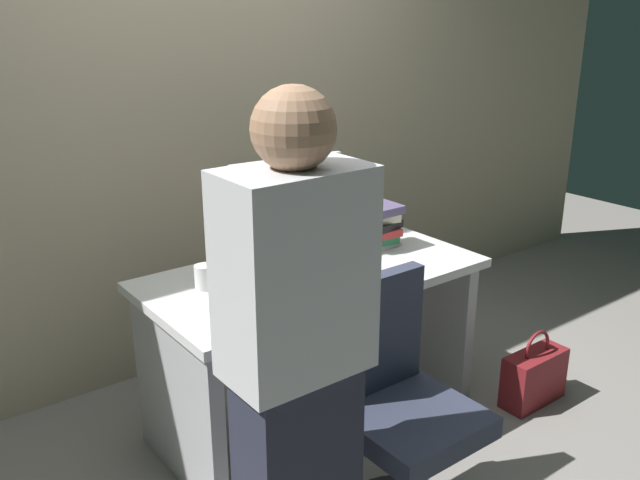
# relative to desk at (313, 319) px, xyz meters

# --- Properties ---
(ground_plane) EXTENTS (9.00, 9.00, 0.00)m
(ground_plane) POSITION_rel_desk_xyz_m (0.00, 0.00, -0.51)
(ground_plane) COLOR gray
(wall_back) EXTENTS (6.40, 0.10, 3.00)m
(wall_back) POSITION_rel_desk_xyz_m (0.00, 0.91, 0.99)
(wall_back) COLOR tan
(wall_back) RESTS_ON ground
(desk) EXTENTS (1.45, 0.75, 0.75)m
(desk) POSITION_rel_desk_xyz_m (0.00, 0.00, 0.00)
(desk) COLOR white
(desk) RESTS_ON ground
(office_chair) EXTENTS (0.52, 0.52, 0.94)m
(office_chair) POSITION_rel_desk_xyz_m (-0.15, -0.70, -0.09)
(office_chair) COLOR black
(office_chair) RESTS_ON ground
(person_at_desk) EXTENTS (0.40, 0.24, 1.64)m
(person_at_desk) POSITION_rel_desk_xyz_m (-0.65, -0.80, 0.33)
(person_at_desk) COLOR #262838
(person_at_desk) RESTS_ON ground
(monitor) EXTENTS (0.54, 0.16, 0.46)m
(monitor) POSITION_rel_desk_xyz_m (0.00, 0.18, 0.49)
(monitor) COLOR silver
(monitor) RESTS_ON desk
(keyboard) EXTENTS (0.44, 0.15, 0.02)m
(keyboard) POSITION_rel_desk_xyz_m (-0.08, -0.14, 0.24)
(keyboard) COLOR white
(keyboard) RESTS_ON desk
(mouse) EXTENTS (0.06, 0.10, 0.03)m
(mouse) POSITION_rel_desk_xyz_m (0.22, -0.12, 0.25)
(mouse) COLOR black
(mouse) RESTS_ON desk
(cup_near_keyboard) EXTENTS (0.07, 0.07, 0.10)m
(cup_near_keyboard) POSITION_rel_desk_xyz_m (-0.43, -0.12, 0.28)
(cup_near_keyboard) COLOR white
(cup_near_keyboard) RESTS_ON desk
(cup_by_monitor) EXTENTS (0.07, 0.07, 0.10)m
(cup_by_monitor) POSITION_rel_desk_xyz_m (-0.47, 0.10, 0.28)
(cup_by_monitor) COLOR white
(cup_by_monitor) RESTS_ON desk
(book_stack) EXTENTS (0.23, 0.17, 0.20)m
(book_stack) POSITION_rel_desk_xyz_m (0.41, 0.05, 0.34)
(book_stack) COLOR white
(book_stack) RESTS_ON desk
(handbag) EXTENTS (0.34, 0.14, 0.38)m
(handbag) POSITION_rel_desk_xyz_m (0.93, -0.52, -0.38)
(handbag) COLOR maroon
(handbag) RESTS_ON ground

